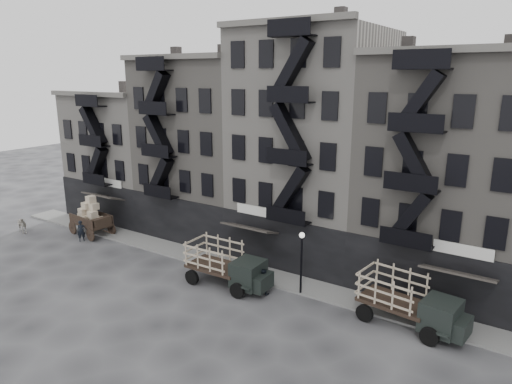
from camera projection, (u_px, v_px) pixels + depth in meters
The scene contains 13 objects.
ground at pixel (240, 298), 29.18m from camera, with size 140.00×140.00×0.00m, color #38383A.
sidewalk at pixel (270, 276), 32.19m from camera, with size 55.00×2.50×0.15m, color slate.
building_west at pixel (134, 154), 46.24m from camera, with size 10.00×11.35×13.20m.
building_midwest at pixel (211, 148), 40.55m from camera, with size 10.00×11.35×16.20m.
building_center at pixel (313, 147), 34.98m from camera, with size 10.00×11.35×18.20m.
building_mideast at pixel (449, 175), 29.92m from camera, with size 10.00×11.35×16.20m.
lamp_post at pixel (301, 255), 28.98m from camera, with size 0.36×0.36×4.28m.
horse at pixel (20, 225), 41.05m from camera, with size 0.82×1.81×1.53m, color #BCB7AC.
wagon at pixel (90, 213), 40.40m from camera, with size 4.26×2.60×3.43m.
stake_truck_west at pixel (226, 262), 30.58m from camera, with size 6.04×2.61×3.00m.
stake_truck_east at pixel (409, 298), 25.59m from camera, with size 6.24×3.12×3.01m.
pedestrian_west at pixel (81, 231), 38.97m from camera, with size 0.66×0.44×1.82m, color black.
pedestrian_mid at pixel (263, 281), 29.61m from camera, with size 0.84×0.65×1.72m, color black.
Camera 1 is at (15.42, -21.60, 13.94)m, focal length 32.00 mm.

